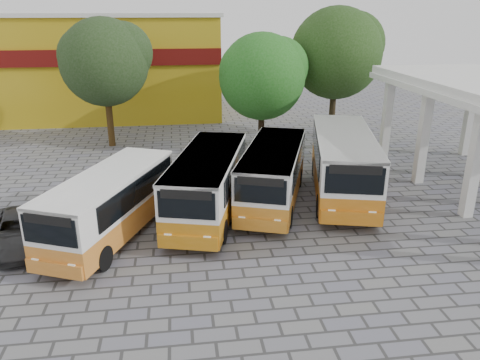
{
  "coord_description": "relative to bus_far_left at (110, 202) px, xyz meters",
  "views": [
    {
      "loc": [
        -4.5,
        -15.45,
        8.53
      ],
      "look_at": [
        -1.91,
        3.64,
        1.5
      ],
      "focal_mm": 35.0,
      "sensor_mm": 36.0,
      "label": 1
    }
  ],
  "objects": [
    {
      "name": "ground",
      "position": [
        7.26,
        -1.84,
        -1.52
      ],
      "size": [
        90.0,
        90.0,
        0.0
      ],
      "primitive_type": "plane",
      "color": "slate",
      "rests_on": "ground"
    },
    {
      "name": "shophouse_block",
      "position": [
        -3.74,
        24.14,
        2.64
      ],
      "size": [
        20.4,
        10.4,
        8.3
      ],
      "color": "#A98B10",
      "rests_on": "ground"
    },
    {
      "name": "bus_far_left",
      "position": [
        0.0,
        0.0,
        0.0
      ],
      "size": [
        4.87,
        7.81,
        2.63
      ],
      "rotation": [
        0.0,
        0.0,
        -0.4
      ],
      "color": "orange",
      "rests_on": "ground"
    },
    {
      "name": "bus_centre_left",
      "position": [
        3.93,
        1.57,
        0.09
      ],
      "size": [
        4.27,
        8.17,
        2.78
      ],
      "rotation": [
        0.0,
        0.0,
        -0.26
      ],
      "color": "#BA7110",
      "rests_on": "ground"
    },
    {
      "name": "bus_centre_right",
      "position": [
        6.98,
        2.52,
        0.05
      ],
      "size": [
        4.63,
        8.03,
        2.72
      ],
      "rotation": [
        0.0,
        0.0,
        -0.34
      ],
      "color": "#C3761D",
      "rests_on": "ground"
    },
    {
      "name": "bus_far_right",
      "position": [
        10.48,
        3.04,
        0.25
      ],
      "size": [
        4.58,
        8.97,
        3.07
      ],
      "rotation": [
        0.0,
        0.0,
        -0.25
      ],
      "color": "orange",
      "rests_on": "ground"
    },
    {
      "name": "tree_left",
      "position": [
        -1.58,
        13.71,
        4.09
      ],
      "size": [
        5.79,
        5.52,
        8.19
      ],
      "color": "#473013",
      "rests_on": "ground"
    },
    {
      "name": "tree_middle",
      "position": [
        8.25,
        12.32,
        3.21
      ],
      "size": [
        5.76,
        5.49,
        7.29
      ],
      "color": "black",
      "rests_on": "ground"
    },
    {
      "name": "tree_right",
      "position": [
        13.75,
        14.43,
        4.42
      ],
      "size": [
        6.51,
        6.2,
        8.84
      ],
      "color": "#342918",
      "rests_on": "ground"
    },
    {
      "name": "parked_car",
      "position": [
        -3.39,
        -0.25,
        -0.91
      ],
      "size": [
        3.05,
        4.76,
        1.22
      ],
      "primitive_type": "imported",
      "rotation": [
        0.0,
        0.0,
        0.25
      ],
      "color": "#2A2A2B",
      "rests_on": "ground"
    }
  ]
}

